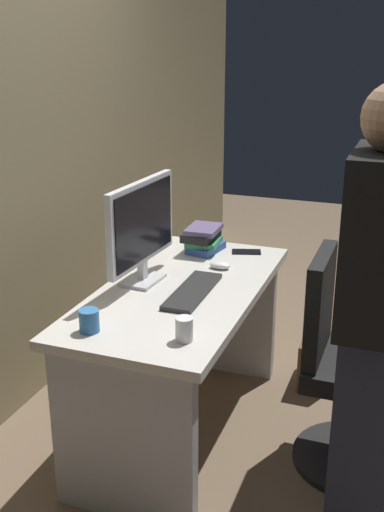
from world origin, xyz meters
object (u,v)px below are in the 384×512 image
monitor (142,227)px  mouse (220,265)px  book_stack (203,239)px  office_chair (347,373)px  cup_by_monitor (89,321)px  keyboard (193,291)px  cell_phone (246,252)px  person_at_desk (375,326)px  desk (182,334)px  cup_near_keyboard (184,329)px  handbag (316,357)px

monitor → mouse: 0.45m
book_stack → monitor: bearing=166.7°
office_chair → cup_by_monitor: office_chair is taller
office_chair → monitor: monitor is taller
keyboard → mouse: mouse is taller
office_chair → cell_phone: size_ratio=6.53×
office_chair → cup_by_monitor: size_ratio=10.98×
person_at_desk → keyboard: (0.31, 0.77, -0.11)m
desk → cell_phone: cell_phone is taller
person_at_desk → keyboard: 0.83m
book_stack → desk: bearing=-172.1°
cell_phone → keyboard: bearing=155.7°
keyboard → office_chair: bearing=-83.9°
keyboard → book_stack: size_ratio=1.87×
cup_near_keyboard → cup_by_monitor: 0.36m
cup_near_keyboard → handbag: cup_near_keyboard is taller
desk → monitor: size_ratio=2.46×
cup_near_keyboard → office_chair: bearing=-47.2°
monitor → cup_by_monitor: 0.56m
cup_near_keyboard → keyboard: bearing=16.3°
desk → office_chair: size_ratio=1.42×
keyboard → handbag: (0.72, -0.44, -0.60)m
person_at_desk → monitor: size_ratio=3.03×
cell_phone → desk: bearing=147.9°
desk → book_stack: 0.57m
keyboard → book_stack: (0.53, 0.14, 0.06)m
monitor → handbag: 1.28m
cup_by_monitor → cup_near_keyboard: bearing=-81.6°
person_at_desk → monitor: 1.09m
desk → mouse: 0.38m
cup_by_monitor → book_stack: size_ratio=0.37×
mouse → cup_near_keyboard: cup_near_keyboard is taller
book_stack → cell_phone: size_ratio=1.60×
cup_near_keyboard → cell_phone: bearing=2.9°
desk → handbag: size_ratio=3.52×
desk → cup_near_keyboard: size_ratio=14.91×
office_chair → cup_by_monitor: 1.10m
cup_near_keyboard → person_at_desk: bearing=-80.6°
cell_phone → cup_by_monitor: bearing=146.6°
office_chair → desk: bearing=92.4°
office_chair → keyboard: 0.73m
desk → cell_phone: size_ratio=9.25×
office_chair → book_stack: 0.99m
person_at_desk → mouse: person_at_desk is taller
cup_by_monitor → monitor: bearing=2.1°
monitor → cup_by_monitor: bearing=-177.9°
desk → person_at_desk: person_at_desk is taller
monitor → cup_near_keyboard: size_ratio=6.05×
cup_near_keyboard → book_stack: size_ratio=0.39×
cup_near_keyboard → book_stack: (0.95, 0.26, 0.02)m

